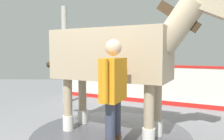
# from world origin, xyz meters

# --- Properties ---
(ground_plane) EXTENTS (16.00, 16.00, 0.02)m
(ground_plane) POSITION_xyz_m (0.00, 0.00, -0.01)
(ground_plane) COLOR gray
(wet_patch) EXTENTS (2.83, 2.83, 0.00)m
(wet_patch) POSITION_xyz_m (0.05, -0.28, 0.00)
(wet_patch) COLOR #4C4C54
(wet_patch) RESTS_ON ground
(barrier_wall) EXTENTS (2.51, 5.21, 1.11)m
(barrier_wall) POSITION_xyz_m (2.39, -1.38, 0.51)
(barrier_wall) COLOR silver
(barrier_wall) RESTS_ON ground
(roof_post_far) EXTENTS (0.16, 0.16, 2.73)m
(roof_post_far) POSITION_xyz_m (2.41, 1.09, 1.37)
(roof_post_far) COLOR #B7B2A8
(roof_post_far) RESTS_ON ground
(horse) EXTENTS (1.76, 3.14, 2.46)m
(horse) POSITION_xyz_m (0.00, -0.39, 1.38)
(horse) COLOR tan
(horse) RESTS_ON ground
(handler) EXTENTS (0.62, 0.38, 1.62)m
(handler) POSITION_xyz_m (-0.95, -0.34, 0.93)
(handler) COLOR #47331E
(handler) RESTS_ON ground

